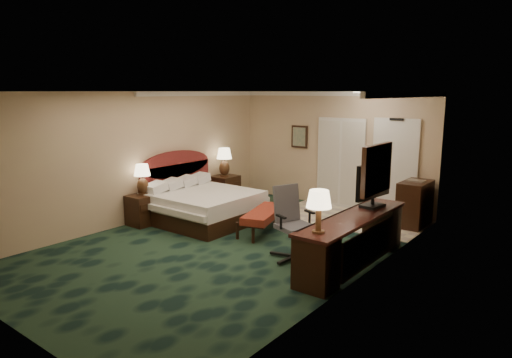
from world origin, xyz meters
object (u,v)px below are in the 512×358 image
Objects in this scene: nightstand_near at (143,210)px; tv at (373,185)px; bed at (204,207)px; lamp_far at (224,162)px; lamp_near at (142,179)px; bed_bench at (264,222)px; desk_chair at (295,224)px; nightstand_far at (225,189)px; minibar at (415,204)px; desk at (353,241)px.

nightstand_near is 4.67m from tv.
lamp_far is (-0.82, 1.57, 0.68)m from bed.
lamp_near is 2.44m from lamp_far.
lamp_near is (-0.88, -0.87, 0.62)m from bed.
desk_chair is at bearing -50.25° from bed_bench.
nightstand_far is at bearing 89.72° from nightstand_near.
minibar is at bearing 95.56° from desk_chair.
bed is at bearing 44.71° from lamp_near.
desk is at bearing -23.72° from nightstand_far.
lamp_far is 4.55m from tv.
lamp_near is 5.56m from minibar.
bed_bench is 1.15× the size of desk_chair.
nightstand_near is at bearing -156.17° from tv.
desk is at bearing -81.80° from tv.
nightstand_far is 4.64m from tv.
desk is (2.08, -0.45, 0.17)m from bed_bench.
desk is at bearing -23.40° from lamp_far.
desk_chair is at bearing -106.07° from minibar.
bed is 2.81m from desk_chair.
bed_bench is at bearing 24.13° from nightstand_near.
lamp_near is 0.65× the size of tv.
tv is at bearing -10.39° from bed_bench.
lamp_far is (0.06, 2.44, 0.06)m from lamp_near.
minibar reaches higher than bed.
minibar is (4.44, 3.32, 0.15)m from nightstand_near.
tv is (4.40, 1.30, 0.86)m from nightstand_near.
lamp_far is 4.53m from minibar.
nightstand_far is 4.81m from desk.
lamp_far is 0.58× the size of desk_chair.
nightstand_near is 5.55m from minibar.
desk_chair is at bearing 4.13° from nightstand_near.
lamp_near is at bearing 125.90° from nightstand_near.
lamp_far reaches higher than bed.
lamp_far reaches higher than lamp_near.
desk is 2.32× the size of desk_chair.
bed_bench is at bearing 4.75° from bed.
desk_chair is at bearing -13.75° from bed.
bed is 1.81m from nightstand_far.
desk_chair is at bearing -32.67° from nightstand_far.
desk is 2.73m from minibar.
bed is at bearing 167.37° from bed_bench.
bed_bench is (2.37, 0.99, -0.70)m from lamp_near.
desk is at bearing -5.22° from bed.
tv is at bearing 16.44° from nightstand_near.
lamp_far is 4.83m from desk.
desk_chair reaches higher than minibar.
lamp_far is at bearing 169.28° from desk_chair.
desk is 0.94m from desk_chair.
nightstand_far is 4.22m from desk_chair.
desk_chair reaches higher than nightstand_far.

